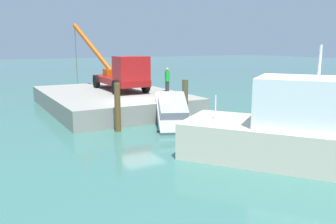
# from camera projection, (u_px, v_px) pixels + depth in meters

# --- Properties ---
(ground) EXTENTS (200.00, 200.00, 0.00)m
(ground) POSITION_uv_depth(u_px,v_px,m) (139.00, 121.00, 21.01)
(ground) COLOR #386B60
(dock) EXTENTS (12.53, 8.61, 1.17)m
(dock) POSITION_uv_depth(u_px,v_px,m) (110.00, 100.00, 25.17)
(dock) COLOR gray
(dock) RESTS_ON ground
(crane_truck) EXTENTS (8.81, 3.23, 5.08)m
(crane_truck) POSITION_uv_depth(u_px,v_px,m) (122.00, 74.00, 25.17)
(crane_truck) COLOR maroon
(crane_truck) RESTS_ON dock
(dock_worker) EXTENTS (0.34, 0.34, 1.72)m
(dock_worker) POSITION_uv_depth(u_px,v_px,m) (167.00, 80.00, 24.98)
(dock_worker) COLOR #2F2F2F
(dock_worker) RESTS_ON dock
(salvaged_car) EXTENTS (4.52, 3.30, 2.49)m
(salvaged_car) POSITION_uv_depth(u_px,v_px,m) (173.00, 113.00, 19.47)
(salvaged_car) COLOR #99999E
(salvaged_car) RESTS_ON ground
(piling_near) EXTENTS (0.32, 0.32, 2.57)m
(piling_near) POSITION_uv_depth(u_px,v_px,m) (118.00, 107.00, 18.18)
(piling_near) COLOR brown
(piling_near) RESTS_ON ground
(piling_mid) EXTENTS (0.35, 0.35, 2.51)m
(piling_mid) POSITION_uv_depth(u_px,v_px,m) (185.00, 101.00, 20.53)
(piling_mid) COLOR brown
(piling_mid) RESTS_ON ground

